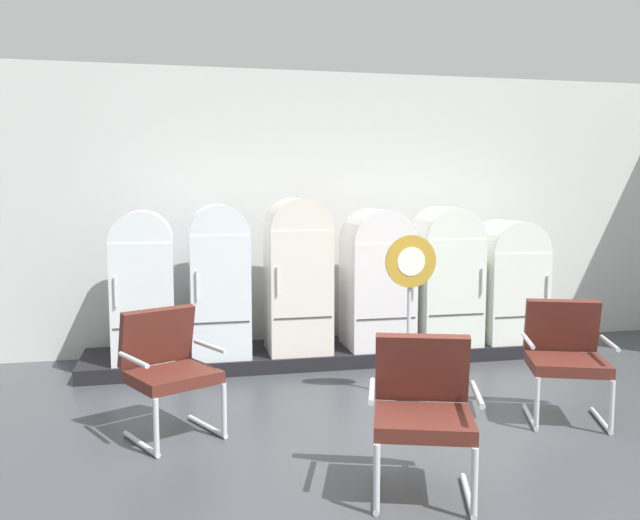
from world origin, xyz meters
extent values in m
cube|color=#3B3E42|center=(0.00, 0.00, -0.03)|extent=(12.00, 10.00, 0.05)
cube|color=silver|center=(0.00, 3.66, 1.60)|extent=(11.76, 0.12, 3.21)
cube|color=#47443F|center=(0.00, 3.66, 2.86)|extent=(11.76, 0.07, 0.06)
cube|color=black|center=(0.00, 3.02, 0.07)|extent=(5.39, 0.95, 0.15)
cube|color=white|center=(-2.04, 2.90, 0.75)|extent=(0.61, 0.62, 1.21)
cylinder|color=white|center=(-2.04, 2.90, 1.35)|extent=(0.61, 0.61, 0.61)
cube|color=#383838|center=(-2.04, 2.59, 0.53)|extent=(0.56, 0.01, 0.01)
cylinder|color=silver|center=(-2.28, 2.57, 0.89)|extent=(0.02, 0.02, 0.28)
cube|color=white|center=(-1.28, 2.93, 0.78)|extent=(0.60, 0.67, 1.27)
cylinder|color=white|center=(-1.28, 2.93, 1.42)|extent=(0.60, 0.66, 0.60)
cube|color=#383838|center=(-1.28, 2.59, 0.55)|extent=(0.55, 0.01, 0.01)
cylinder|color=silver|center=(-1.52, 2.57, 0.93)|extent=(0.02, 0.02, 0.28)
cube|color=silver|center=(-0.46, 2.90, 0.80)|extent=(0.65, 0.61, 1.30)
cylinder|color=silver|center=(-0.46, 2.90, 1.45)|extent=(0.65, 0.60, 0.65)
cube|color=#383838|center=(-0.46, 2.59, 0.56)|extent=(0.60, 0.01, 0.01)
cylinder|color=silver|center=(-0.72, 2.57, 0.96)|extent=(0.02, 0.02, 0.28)
cube|color=white|center=(0.43, 2.92, 0.73)|extent=(0.70, 0.67, 1.16)
cylinder|color=white|center=(0.43, 2.92, 1.31)|extent=(0.70, 0.66, 0.70)
cube|color=#383838|center=(0.43, 2.59, 0.52)|extent=(0.64, 0.01, 0.01)
cylinder|color=silver|center=(0.72, 2.57, 0.87)|extent=(0.02, 0.02, 0.28)
cube|color=white|center=(1.22, 2.90, 0.74)|extent=(0.68, 0.62, 1.19)
cylinder|color=white|center=(1.22, 2.90, 1.34)|extent=(0.68, 0.61, 0.68)
cube|color=#383838|center=(1.22, 2.59, 0.53)|extent=(0.62, 0.01, 0.01)
cylinder|color=silver|center=(1.50, 2.57, 0.88)|extent=(0.02, 0.02, 0.28)
cube|color=white|center=(2.00, 2.93, 0.66)|extent=(0.70, 0.68, 1.02)
cylinder|color=white|center=(2.00, 2.93, 1.17)|extent=(0.70, 0.67, 0.70)
cube|color=#383838|center=(2.00, 2.59, 0.47)|extent=(0.64, 0.01, 0.01)
cylinder|color=silver|center=(2.28, 2.57, 0.78)|extent=(0.02, 0.02, 0.28)
cylinder|color=silver|center=(-1.99, 0.91, 0.02)|extent=(0.29, 0.51, 0.04)
cylinder|color=silver|center=(-1.87, 0.68, 0.22)|extent=(0.05, 0.05, 0.40)
cylinder|color=silver|center=(-1.50, 1.16, 0.02)|extent=(0.29, 0.51, 0.04)
cylinder|color=silver|center=(-1.38, 0.93, 0.22)|extent=(0.05, 0.05, 0.40)
cube|color=#54231C|center=(-1.74, 1.03, 0.47)|extent=(0.76, 0.72, 0.09)
cube|color=#54231C|center=(-1.86, 1.27, 0.74)|extent=(0.60, 0.41, 0.45)
cylinder|color=silver|center=(-2.02, 0.89, 0.65)|extent=(0.24, 0.42, 0.04)
cylinder|color=silver|center=(-1.46, 1.18, 0.65)|extent=(0.24, 0.42, 0.04)
cylinder|color=silver|center=(1.08, 0.81, 0.02)|extent=(0.23, 0.53, 0.04)
cylinder|color=silver|center=(0.99, 0.57, 0.22)|extent=(0.05, 0.05, 0.40)
cylinder|color=silver|center=(1.60, 0.62, 0.02)|extent=(0.23, 0.53, 0.04)
cylinder|color=silver|center=(1.51, 0.38, 0.22)|extent=(0.05, 0.05, 0.40)
cube|color=#54231C|center=(1.34, 0.72, 0.47)|extent=(0.73, 0.68, 0.09)
cube|color=#54231C|center=(1.43, 0.96, 0.74)|extent=(0.61, 0.36, 0.45)
cylinder|color=silver|center=(1.05, 0.83, 0.65)|extent=(0.19, 0.44, 0.04)
cylinder|color=silver|center=(1.63, 0.61, 0.65)|extent=(0.19, 0.44, 0.04)
cylinder|color=silver|center=(-0.53, -0.19, 0.02)|extent=(0.21, 0.54, 0.04)
cylinder|color=silver|center=(-0.61, -0.43, 0.22)|extent=(0.05, 0.05, 0.40)
cylinder|color=silver|center=(-0.01, -0.36, 0.02)|extent=(0.21, 0.54, 0.04)
cylinder|color=silver|center=(-0.09, -0.60, 0.22)|extent=(0.05, 0.05, 0.40)
cube|color=#54231C|center=(-0.27, -0.27, 0.47)|extent=(0.72, 0.66, 0.09)
cube|color=#54231C|center=(-0.19, -0.02, 0.74)|extent=(0.61, 0.34, 0.45)
cylinder|color=silver|center=(-0.57, -0.18, 0.65)|extent=(0.18, 0.44, 0.04)
cylinder|color=silver|center=(0.03, -0.37, 0.65)|extent=(0.18, 0.44, 0.04)
cylinder|color=#2D2D30|center=(0.31, 1.59, 0.01)|extent=(0.32, 0.32, 0.03)
cylinder|color=silver|center=(0.31, 1.59, 0.63)|extent=(0.04, 0.04, 1.20)
cylinder|color=#B28627|center=(0.31, 1.56, 1.23)|extent=(0.47, 0.02, 0.47)
cylinder|color=white|center=(0.31, 1.55, 1.23)|extent=(0.26, 0.00, 0.26)
camera|label=1|loc=(-1.70, -3.87, 1.87)|focal=36.84mm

